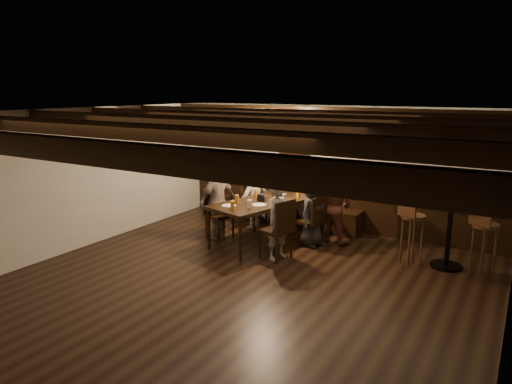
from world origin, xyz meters
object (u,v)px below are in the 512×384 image
Objects in this scene: chair_right_near at (311,230)px; person_bench_left at (263,194)px; person_bench_right at (335,205)px; person_left_far at (217,201)px; person_right_near at (313,213)px; chair_right_far at (277,240)px; chair_left_far at (219,223)px; high_top_table at (450,221)px; person_bench_centre at (301,199)px; person_right_far at (278,221)px; person_left_near at (253,195)px; dining_table at (264,204)px; bar_stool_right at (483,250)px; chair_left_near at (254,215)px; bar_stool_left at (411,239)px.

chair_right_near is 1.71m from person_bench_left.
person_bench_left is 1.80m from person_bench_right.
person_bench_left is 0.87× the size of person_bench_right.
person_right_near is at bearing 120.96° from person_left_far.
chair_right_far is at bearing 140.21° from person_bench_left.
chair_left_far is 1.70m from chair_right_near.
high_top_table is at bearing -176.68° from person_bench_left.
person_right_far is at bearing 116.57° from person_bench_centre.
person_left_near is at bearing 59.04° from person_right_far.
dining_table is 0.94m from chair_right_far.
dining_table is at bearing 120.96° from person_right_near.
bar_stool_right is (4.34, 0.52, 0.14)m from chair_left_far.
chair_left_far is (-0.22, -0.87, 0.01)m from chair_left_near.
person_bench_centre is 0.98× the size of person_right_far.
bar_stool_right is at bearing -17.40° from high_top_table.
person_bench_left is 4.28m from bar_stool_right.
dining_table is 0.95m from chair_left_near.
person_bench_centre reaches higher than dining_table.
chair_left_near is at bearing 176.82° from high_top_table.
chair_left_far is 1.51m from person_right_far.
chair_left_near is 1.76m from person_right_far.
person_left_far reaches higher than person_bench_right.
person_bench_centre is 0.88× the size of person_left_far.
chair_right_near is at bearing 90.00° from person_right_near.
bar_stool_right is (4.12, -0.36, 0.15)m from chair_left_near.
person_left_far reaches higher than bar_stool_left.
person_right_far reaches higher than person_right_near.
chair_right_near is 0.66× the size of person_bench_right.
chair_right_near is 0.72× the size of person_right_far.
person_left_near is at bearing 15.26° from person_bench_right.
high_top_table reaches higher than chair_left_far.
person_left_far is (-1.92, -0.92, 0.02)m from person_bench_right.
high_top_table is at bearing 100.51° from person_left_near.
person_bench_right reaches higher than person_bench_left.
person_left_near is 1.15× the size of bar_stool_left.
bar_stool_right is at bearing -175.73° from person_bench_right.
high_top_table is (1.95, -0.25, 0.07)m from person_bench_right.
bar_stool_left reaches higher than high_top_table.
chair_left_far is 3.93m from high_top_table.
person_right_far is (-0.47, -1.28, -0.05)m from person_bench_right.
person_bench_left is at bearing -173.66° from person_left_far.
chair_right_near is 0.79× the size of high_top_table.
chair_right_far is at bearing -136.89° from bar_stool_right.
chair_right_near is (1.61, 0.53, -0.01)m from chair_left_far.
high_top_table is (2.44, 1.02, 0.44)m from chair_right_far.
chair_left_far is 0.83× the size of high_top_table.
chair_left_near is 0.68× the size of person_left_near.
person_left_near reaches higher than chair_left_near.
person_bench_left is 1.00× the size of person_right_near.
bar_stool_right is at bearing -76.38° from person_right_near.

